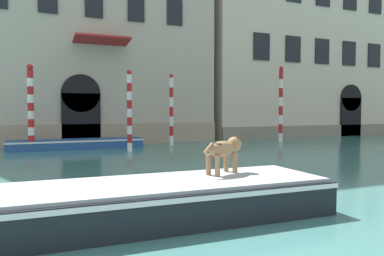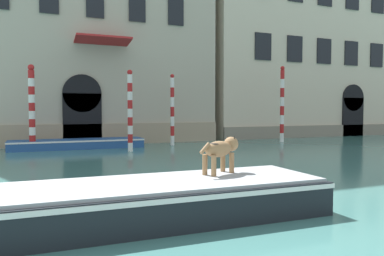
# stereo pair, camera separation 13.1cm
# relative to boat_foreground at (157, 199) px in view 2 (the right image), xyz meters

# --- Properties ---
(palazzo_right) EXTENTS (15.79, 6.13, 18.27)m
(palazzo_right) POSITION_rel_boat_foreground_xyz_m (16.88, 17.62, 8.77)
(palazzo_right) COLOR beige
(palazzo_right) RESTS_ON ground_plane
(boat_foreground) EXTENTS (6.09, 2.07, 0.67)m
(boat_foreground) POSITION_rel_boat_foreground_xyz_m (0.00, 0.00, 0.00)
(boat_foreground) COLOR black
(boat_foreground) RESTS_ON ground_plane
(dog_on_deck) EXTENTS (1.02, 0.61, 0.72)m
(dog_on_deck) POSITION_rel_boat_foreground_xyz_m (1.40, 0.31, 0.78)
(dog_on_deck) COLOR #997047
(dog_on_deck) RESTS_ON boat_foreground
(boat_moored_near_palazzo) EXTENTS (6.41, 1.45, 0.46)m
(boat_moored_near_palazzo) POSITION_rel_boat_foreground_xyz_m (0.01, 13.05, -0.11)
(boat_moored_near_palazzo) COLOR #234C8C
(boat_moored_near_palazzo) RESTS_ON ground_plane
(mooring_pole_0) EXTENTS (0.29, 0.29, 3.99)m
(mooring_pole_0) POSITION_rel_boat_foreground_xyz_m (-2.05, 12.48, 1.66)
(mooring_pole_0) COLOR white
(mooring_pole_0) RESTS_ON ground_plane
(mooring_pole_1) EXTENTS (0.22, 0.22, 3.83)m
(mooring_pole_1) POSITION_rel_boat_foreground_xyz_m (4.90, 12.79, 1.58)
(mooring_pole_1) COLOR white
(mooring_pole_1) RESTS_ON ground_plane
(mooring_pole_2) EXTENTS (0.24, 0.24, 3.76)m
(mooring_pole_2) POSITION_rel_boat_foreground_xyz_m (2.13, 10.87, 1.54)
(mooring_pole_2) COLOR white
(mooring_pole_2) RESTS_ON ground_plane
(mooring_pole_3) EXTENTS (0.25, 0.25, 4.50)m
(mooring_pole_3) POSITION_rel_boat_foreground_xyz_m (11.61, 12.20, 1.91)
(mooring_pole_3) COLOR white
(mooring_pole_3) RESTS_ON ground_plane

